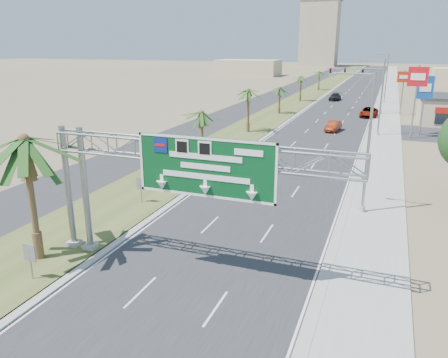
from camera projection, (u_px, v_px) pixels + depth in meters
road at (355, 92)px, 113.00m from camera, size 12.00×300.00×0.02m
sidewalk_right at (390, 93)px, 110.12m from camera, size 4.00×300.00×0.10m
median_grass at (316, 90)px, 116.35m from camera, size 7.00×300.00×0.12m
opposing_road at (291, 89)px, 118.72m from camera, size 8.00×300.00×0.02m
sign_gantry at (180, 161)px, 22.09m from camera, size 16.75×1.24×7.50m
palm_near at (24, 140)px, 22.85m from camera, size 5.70×5.70×8.35m
palm_row_b at (201, 114)px, 45.01m from camera, size 3.99×3.99×5.95m
palm_row_c at (248, 91)px, 59.09m from camera, size 3.99×3.99×6.75m
palm_row_d at (280, 89)px, 75.55m from camera, size 3.99×3.99×5.45m
palm_row_e at (301, 77)px, 92.34m from camera, size 3.99×3.99×6.15m
palm_row_f at (319, 72)px, 114.81m from camera, size 3.99×3.99×5.75m
streetlight_near at (365, 150)px, 30.47m from camera, size 3.27×0.44×10.00m
streetlight_mid at (379, 100)px, 57.30m from camera, size 3.27×0.44×10.00m
streetlight_far at (385, 80)px, 89.49m from camera, size 3.27×0.44×10.00m
signal_mast at (370, 86)px, 75.83m from camera, size 10.28×0.71×8.00m
median_signback_a at (30, 255)px, 22.21m from camera, size 0.75×0.08×2.08m
median_signback_b at (141, 186)px, 33.17m from camera, size 0.75×0.08×2.08m
tower_distant at (319, 34)px, 243.80m from camera, size 20.00×16.00×35.00m
building_distant_left at (248, 68)px, 171.98m from camera, size 24.00×14.00×6.00m
car_left_lane at (250, 178)px, 37.52m from camera, size 2.08×4.30×1.42m
car_mid_lane at (333, 126)px, 61.46m from camera, size 1.99×4.43×1.41m
car_right_lane at (369, 112)px, 73.65m from camera, size 2.89×5.77×1.57m
car_far at (335, 97)px, 95.33m from camera, size 2.33×5.20×1.48m
pole_sign_red_near at (417, 81)px, 54.73m from camera, size 2.41×0.42×9.28m
pole_sign_blue at (425, 90)px, 57.31m from camera, size 2.02×0.46×8.03m
pole_sign_red_far at (404, 80)px, 73.93m from camera, size 2.22×0.63×7.58m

